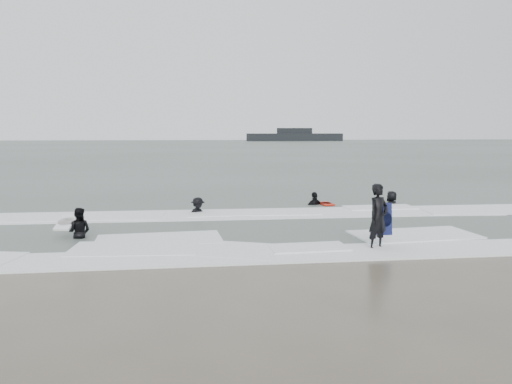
{
  "coord_description": "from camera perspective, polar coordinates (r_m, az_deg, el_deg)",
  "views": [
    {
      "loc": [
        -2.15,
        -14.02,
        3.48
      ],
      "look_at": [
        0.0,
        5.0,
        1.1
      ],
      "focal_mm": 35.0,
      "sensor_mm": 36.0,
      "label": 1
    }
  ],
  "objects": [
    {
      "name": "surf_foam",
      "position": [
        18.18,
        0.46,
        -3.82
      ],
      "size": [
        30.03,
        9.06,
        0.09
      ],
      "color": "white",
      "rests_on": "ground"
    },
    {
      "name": "ground",
      "position": [
        14.6,
        2.22,
        -6.7
      ],
      "size": [
        320.0,
        320.0,
        0.0
      ],
      "primitive_type": "plane",
      "color": "brown",
      "rests_on": "ground"
    },
    {
      "name": "surfer_right_near",
      "position": [
        23.28,
        6.73,
        -1.56
      ],
      "size": [
        1.13,
        0.74,
        1.79
      ],
      "primitive_type": "imported",
      "rotation": [
        0.0,
        0.0,
        -2.83
      ],
      "color": "black",
      "rests_on": "ground"
    },
    {
      "name": "surfer_wading",
      "position": [
        17.06,
        -19.53,
        -5.09
      ],
      "size": [
        0.85,
        0.71,
        1.57
      ],
      "primitive_type": "imported",
      "rotation": [
        0.0,
        0.0,
        2.99
      ],
      "color": "black",
      "rests_on": "ground"
    },
    {
      "name": "vessel_horizon",
      "position": [
        159.52,
        4.41,
        6.36
      ],
      "size": [
        30.11,
        5.38,
        4.09
      ],
      "color": "black",
      "rests_on": "ground"
    },
    {
      "name": "bodyboards",
      "position": [
        17.99,
        0.88,
        -2.45
      ],
      "size": [
        10.67,
        8.77,
        1.25
      ],
      "color": "#0D133F",
      "rests_on": "ground"
    },
    {
      "name": "surfer_centre",
      "position": [
        15.15,
        13.7,
        -6.4
      ],
      "size": [
        0.85,
        0.76,
        1.96
      ],
      "primitive_type": "imported",
      "rotation": [
        0.0,
        0.0,
        0.51
      ],
      "color": "black",
      "rests_on": "ground"
    },
    {
      "name": "sea",
      "position": [
        94.11,
        -5.15,
        4.98
      ],
      "size": [
        320.0,
        320.0,
        0.0
      ],
      "primitive_type": "plane",
      "color": "#47544C",
      "rests_on": "ground"
    },
    {
      "name": "surfer_right_far",
      "position": [
        24.48,
        15.24,
        -1.34
      ],
      "size": [
        0.98,
        1.03,
        1.77
      ],
      "primitive_type": "imported",
      "rotation": [
        0.0,
        0.0,
        -2.24
      ],
      "color": "black",
      "rests_on": "ground"
    },
    {
      "name": "surfer_breaker",
      "position": [
        20.8,
        -6.66,
        -2.59
      ],
      "size": [
        1.17,
        1.03,
        1.57
      ],
      "primitive_type": "imported",
      "rotation": [
        0.0,
        0.0,
        0.55
      ],
      "color": "black",
      "rests_on": "ground"
    }
  ]
}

